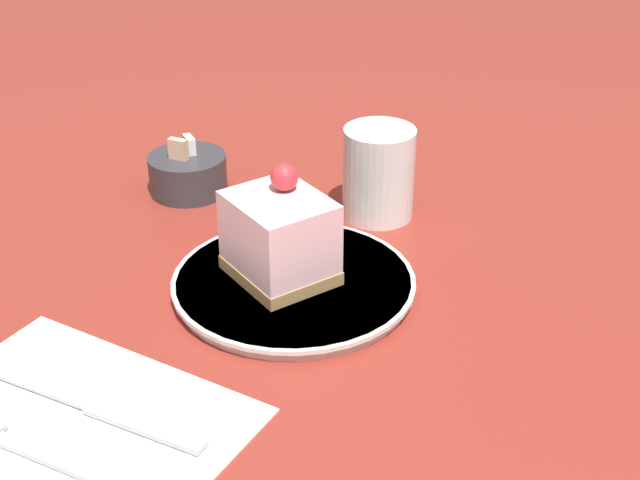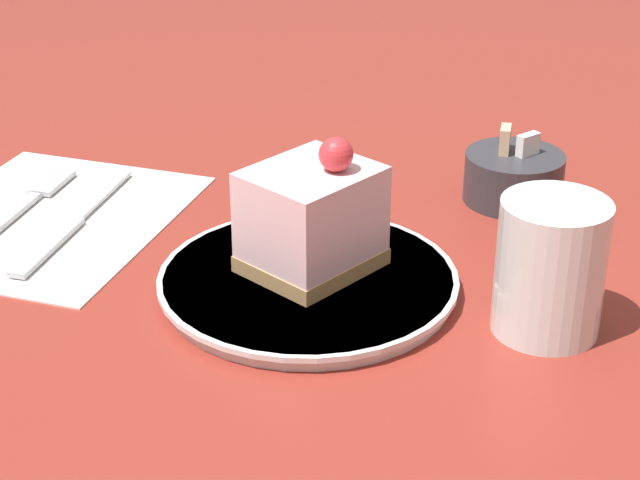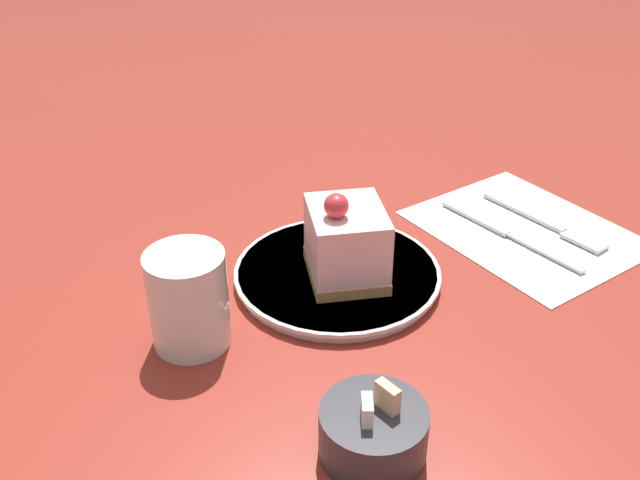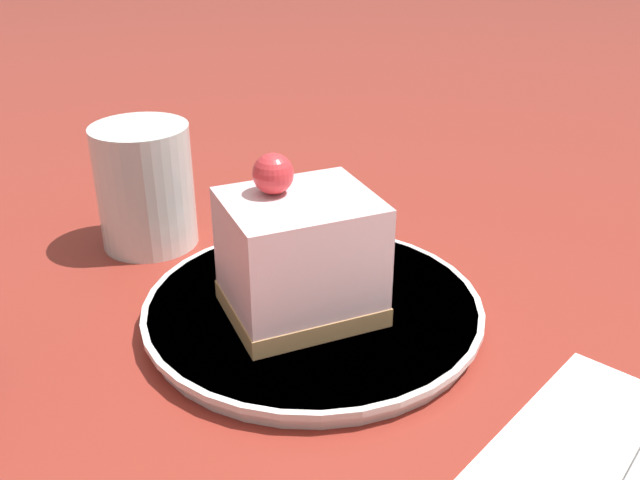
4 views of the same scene
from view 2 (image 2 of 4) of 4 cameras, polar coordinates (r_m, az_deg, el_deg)
name	(u,v)px [view 2 (image 2 of 4)]	position (r m, az deg, el deg)	size (l,w,h in m)	color
ground_plane	(235,301)	(0.74, -4.55, -3.24)	(4.00, 4.00, 0.00)	maroon
plate	(308,282)	(0.75, -0.64, -2.26)	(0.21, 0.21, 0.01)	silver
cake_slice	(312,218)	(0.74, -0.43, 1.17)	(0.09, 0.10, 0.10)	#AD8451
napkin	(47,219)	(0.88, -14.34, 1.11)	(0.23, 0.27, 0.00)	white
fork	(27,202)	(0.90, -15.36, 1.95)	(0.06, 0.16, 0.00)	#B2B2B7
knife	(66,229)	(0.85, -13.40, 0.57)	(0.06, 0.19, 0.00)	#B2B2B7
sugar_bowl	(514,177)	(0.89, 10.29, 3.35)	(0.08, 0.08, 0.06)	#333338
drinking_glass	(550,267)	(0.70, 12.18, -1.44)	(0.07, 0.07, 0.09)	silver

